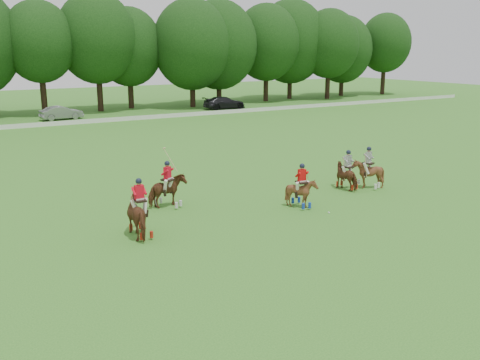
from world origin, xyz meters
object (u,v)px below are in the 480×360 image
polo_red_b (168,191)px  polo_red_c (301,192)px  car_mid (61,113)px  polo_stripe_a (347,175)px  car_right (224,103)px  polo_red_a (140,215)px  polo_stripe_b (368,173)px  polo_ball (329,213)px

polo_red_b → polo_red_c: 6.48m
car_mid → polo_stripe_a: (6.41, -38.28, 0.04)m
polo_red_b → polo_stripe_a: (9.82, -1.92, -0.04)m
car_right → polo_red_c: 43.71m
polo_stripe_a → polo_red_b: bearing=168.9°
car_mid → polo_red_a: size_ratio=1.83×
polo_stripe_b → polo_ball: polo_stripe_b is taller
car_mid → car_right: (20.32, 0.00, 0.05)m
car_mid → car_right: bearing=-96.0°
polo_stripe_b → polo_stripe_a: bearing=159.9°
polo_red_c → polo_stripe_a: 4.53m
polo_red_b → car_right: bearing=56.9°
polo_red_b → polo_ball: polo_red_b is taller
polo_red_a → polo_ball: size_ratio=27.25×
car_right → polo_ball: size_ratio=60.01×
car_right → polo_red_c: (-18.19, -39.74, -0.01)m
polo_red_a → polo_stripe_a: polo_red_a is taller
polo_red_b → polo_red_c: bearing=-31.5°
car_right → polo_red_b: polo_red_b is taller
polo_red_c → polo_ball: (0.49, -1.50, -0.72)m
car_mid → polo_stripe_a: bearing=-176.5°
car_mid → polo_stripe_a: polo_stripe_a is taller
polo_red_a → polo_red_b: size_ratio=0.86×
car_mid → polo_red_c: size_ratio=2.06×
polo_stripe_a → polo_ball: bearing=-142.0°
polo_stripe_b → polo_red_b: bearing=168.0°
polo_stripe_b → car_mid: bearing=101.0°
polo_stripe_a → polo_stripe_b: polo_stripe_b is taller
car_right → polo_ball: bearing=161.8°
car_mid → polo_stripe_b: size_ratio=1.93×
polo_red_a → polo_red_c: 8.18m
car_mid → polo_red_a: bearing=165.3°
car_mid → polo_ball: bearing=177.6°
car_right → polo_stripe_b: (-12.80, -38.68, 0.06)m
car_right → polo_red_a: bearing=151.4°
polo_stripe_a → polo_stripe_b: size_ratio=0.94×
polo_red_c → polo_red_a: bearing=178.9°
car_mid → polo_red_a: (-6.05, -39.59, 0.17)m
polo_red_b → polo_stripe_b: polo_red_b is taller
polo_red_b → polo_red_c: (5.53, -3.38, -0.05)m
car_mid → polo_red_b: polo_red_b is taller
polo_red_c → polo_stripe_a: (4.28, 1.46, 0.01)m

